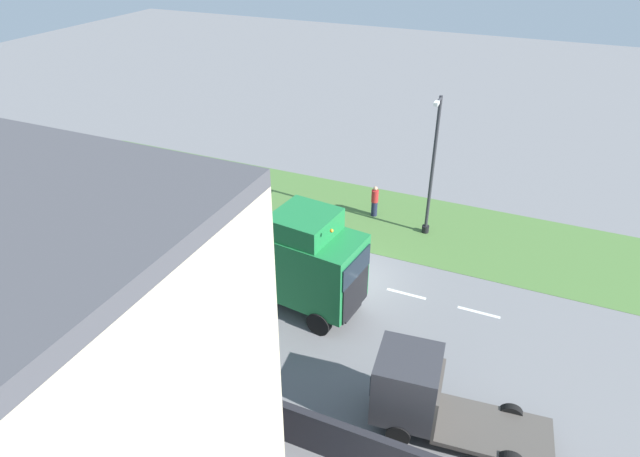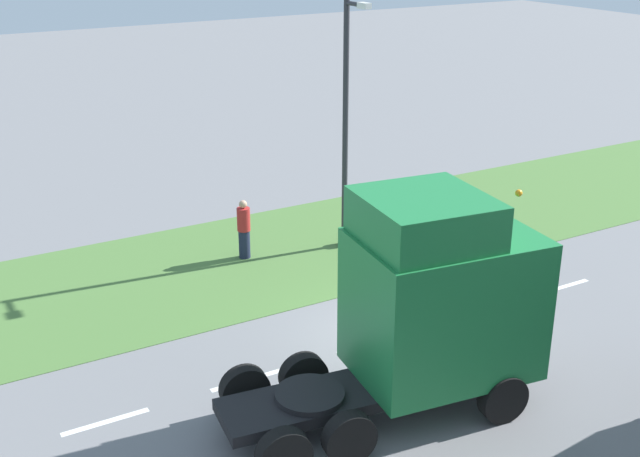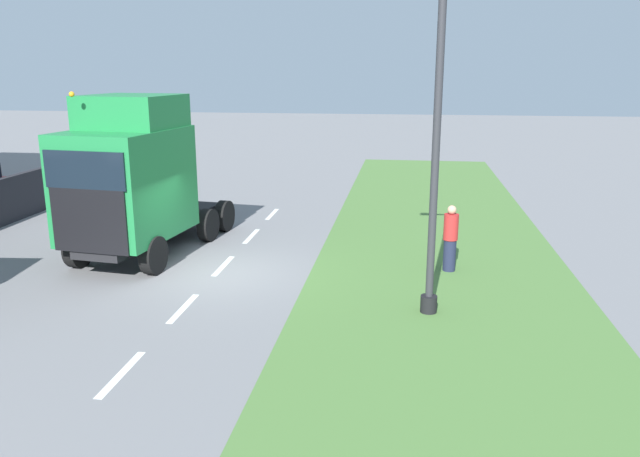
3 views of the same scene
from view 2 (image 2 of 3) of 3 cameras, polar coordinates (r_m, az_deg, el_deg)
ground_plane at (r=19.82m, az=5.28°, el=-7.69°), size 120.00×120.00×0.00m
grass_verge at (r=24.44m, az=-2.74°, el=-1.72°), size 7.00×44.00×0.01m
lane_markings at (r=19.47m, az=3.56°, el=-8.20°), size 0.16×14.60×0.00m
lorry_cab at (r=16.33m, az=7.95°, el=-5.30°), size 3.31×6.74×4.78m
lamp_post at (r=23.84m, az=1.88°, el=6.27°), size 1.31×0.37×7.42m
pedestrian at (r=23.83m, az=-5.43°, el=-0.10°), size 0.39×0.39×1.83m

